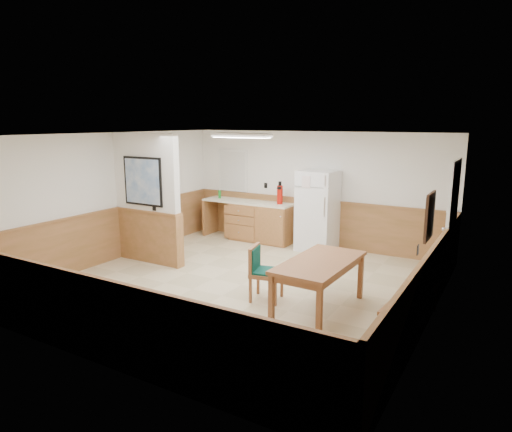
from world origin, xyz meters
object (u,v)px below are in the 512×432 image
Objects in this scene: dining_table at (320,267)px; fire_extinguisher at (280,194)px; soap_bottle at (220,194)px; refrigerator at (317,211)px; dining_bench at (410,303)px; dining_chair at (261,269)px.

dining_table is 3.79m from fire_extinguisher.
refrigerator is at bearing -0.92° from soap_bottle.
fire_extinguisher is (-3.49, 2.94, 0.78)m from dining_bench.
fire_extinguisher is 1.60m from soap_bottle.
dining_bench is 2.22m from dining_chair.
fire_extinguisher is at bearing 176.89° from refrigerator.
refrigerator is at bearing 115.35° from dining_table.
dining_bench is 8.10× the size of soap_bottle.
refrigerator reaches higher than soap_bottle.
dining_table is at bearing -38.05° from soap_bottle.
dining_table is at bearing -8.66° from dining_chair.
refrigerator is 3.86m from dining_bench.
dining_chair is (-0.94, -0.07, -0.16)m from dining_table.
fire_extinguisher is (-1.29, 3.10, 0.63)m from dining_chair.
soap_bottle is (-3.82, 2.99, 0.34)m from dining_table.
dining_bench is at bearing -46.14° from refrigerator.
fire_extinguisher is (-0.94, 0.09, 0.27)m from refrigerator.
dining_table is 1.98× the size of dining_chair.
soap_bottle is (-2.88, 3.05, 0.50)m from dining_chair.
fire_extinguisher reaches higher than dining_table.
dining_chair is at bearing -170.96° from dining_bench.
refrigerator is at bearing 136.68° from dining_bench.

